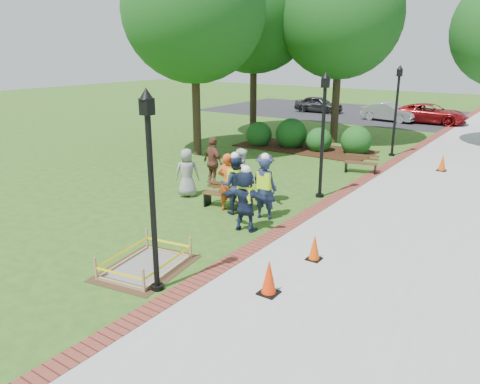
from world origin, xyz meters
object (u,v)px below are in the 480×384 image
Objects in this scene: lamp_near at (151,178)px; hivis_worker_a at (246,199)px; hivis_worker_c at (235,183)px; bench_near at (225,200)px; cone_front at (269,278)px; wet_concrete_pad at (146,259)px; hivis_worker_b at (265,187)px.

lamp_near is 2.24× the size of hivis_worker_a.
hivis_worker_a is 1.49m from hivis_worker_c.
bench_near is 0.77× the size of hivis_worker_c.
hivis_worker_c is (0.59, -0.27, 0.72)m from bench_near.
bench_near is at bearing 155.59° from hivis_worker_c.
hivis_worker_a is at bearing -42.74° from hivis_worker_c.
bench_near is 1.91× the size of cone_front.
hivis_worker_c is at bearing 137.26° from hivis_worker_a.
lamp_near is at bearing -150.66° from cone_front.
lamp_near is 4.24m from hivis_worker_a.
cone_front reaches higher than bench_near.
wet_concrete_pad is 4.47m from hivis_worker_c.
hivis_worker_c reaches higher than wet_concrete_pad.
wet_concrete_pad is at bearing -96.00° from hivis_worker_b.
cone_front is at bearing -48.35° from hivis_worker_a.
bench_near is 1.77m from hivis_worker_b.
lamp_near reaches higher than cone_front.
hivis_worker_c reaches higher than bench_near.
hivis_worker_c is at bearing -173.01° from hivis_worker_b.
cone_front is at bearing -46.74° from hivis_worker_c.
bench_near is at bearing 103.62° from wet_concrete_pad.
bench_near reaches higher than wet_concrete_pad.
lamp_near reaches higher than bench_near.
lamp_near reaches higher than hivis_worker_c.
hivis_worker_b reaches higher than wet_concrete_pad.
hivis_worker_b reaches higher than hivis_worker_a.
wet_concrete_pad is 0.60× the size of lamp_near.
lamp_near reaches higher than wet_concrete_pad.
wet_concrete_pad is 2.49m from lamp_near.
hivis_worker_b is (-0.45, 5.07, -1.48)m from lamp_near.
lamp_near is 2.17× the size of hivis_worker_c.
wet_concrete_pad is 1.30× the size of hivis_worker_c.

